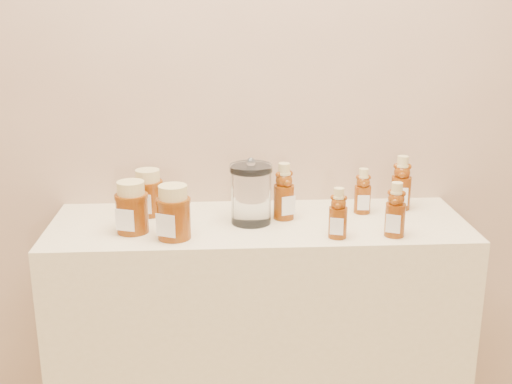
{
  "coord_description": "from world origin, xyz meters",
  "views": [
    {
      "loc": [
        -0.11,
        -0.19,
        1.52
      ],
      "look_at": [
        -0.01,
        1.52,
        1.0
      ],
      "focal_mm": 45.0,
      "sensor_mm": 36.0,
      "label": 1
    }
  ],
  "objects_px": {
    "honey_jar_left": "(132,207)",
    "glass_canister": "(251,191)",
    "bear_bottle_back_left": "(284,188)",
    "bear_bottle_front_left": "(338,210)",
    "display_table": "(259,359)"
  },
  "relations": [
    {
      "from": "bear_bottle_back_left",
      "to": "glass_canister",
      "type": "distance_m",
      "value": 0.1
    },
    {
      "from": "honey_jar_left",
      "to": "bear_bottle_front_left",
      "type": "bearing_deg",
      "value": 11.82
    },
    {
      "from": "display_table",
      "to": "bear_bottle_back_left",
      "type": "bearing_deg",
      "value": 20.81
    },
    {
      "from": "display_table",
      "to": "bear_bottle_back_left",
      "type": "relative_size",
      "value": 6.37
    },
    {
      "from": "bear_bottle_front_left",
      "to": "display_table",
      "type": "bearing_deg",
      "value": 163.58
    },
    {
      "from": "bear_bottle_front_left",
      "to": "glass_canister",
      "type": "distance_m",
      "value": 0.26
    },
    {
      "from": "bear_bottle_back_left",
      "to": "bear_bottle_front_left",
      "type": "xyz_separation_m",
      "value": [
        0.13,
        -0.16,
        -0.02
      ]
    },
    {
      "from": "bear_bottle_back_left",
      "to": "honey_jar_left",
      "type": "bearing_deg",
      "value": 170.73
    },
    {
      "from": "glass_canister",
      "to": "bear_bottle_back_left",
      "type": "bearing_deg",
      "value": 17.03
    },
    {
      "from": "display_table",
      "to": "bear_bottle_front_left",
      "type": "distance_m",
      "value": 0.58
    },
    {
      "from": "display_table",
      "to": "glass_canister",
      "type": "relative_size",
      "value": 6.44
    },
    {
      "from": "bear_bottle_back_left",
      "to": "bear_bottle_front_left",
      "type": "distance_m",
      "value": 0.21
    },
    {
      "from": "honey_jar_left",
      "to": "glass_canister",
      "type": "height_order",
      "value": "glass_canister"
    },
    {
      "from": "bear_bottle_back_left",
      "to": "glass_canister",
      "type": "height_order",
      "value": "bear_bottle_back_left"
    },
    {
      "from": "display_table",
      "to": "glass_canister",
      "type": "distance_m",
      "value": 0.54
    }
  ]
}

